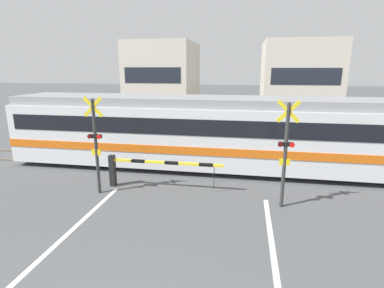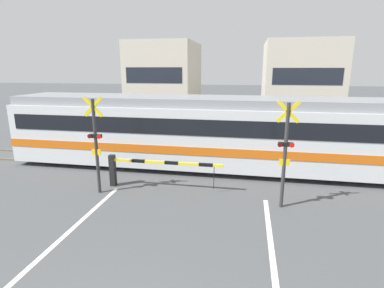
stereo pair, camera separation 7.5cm
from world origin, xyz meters
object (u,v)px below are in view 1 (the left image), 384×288
crossing_barrier_far (244,136)px  crossing_signal_right (285,150)px  crossing_barrier_near (140,167)px  crossing_signal_left (96,141)px  pedestrian (229,127)px  commuter_train (204,130)px

crossing_barrier_far → crossing_signal_right: size_ratio=1.24×
crossing_barrier_near → crossing_signal_right: crossing_signal_right is taller
crossing_barrier_far → crossing_signal_right: bearing=-78.8°
crossing_barrier_near → crossing_barrier_far: bearing=58.2°
crossing_signal_left → crossing_signal_right: same height
crossing_signal_right → pedestrian: 8.47m
crossing_barrier_near → crossing_barrier_far: (3.60, 5.81, 0.00)m
pedestrian → crossing_barrier_near: bearing=-110.2°
pedestrian → crossing_signal_right: bearing=-75.3°
crossing_barrier_near → pedestrian: (2.74, 7.45, 0.13)m
crossing_barrier_far → crossing_signal_left: crossing_signal_left is taller
crossing_signal_right → crossing_barrier_near: bearing=171.9°
commuter_train → pedestrian: (0.84, 4.69, -0.72)m
crossing_signal_right → pedestrian: bearing=104.7°
commuter_train → crossing_signal_left: (-3.19, -3.46, 0.20)m
commuter_train → pedestrian: commuter_train is taller
crossing_signal_left → commuter_train: bearing=47.3°
crossing_barrier_far → pedestrian: 1.86m
crossing_signal_left → pedestrian: (4.02, 8.15, -0.92)m
crossing_barrier_far → pedestrian: size_ratio=2.57×
crossing_signal_left → crossing_barrier_near: bearing=28.4°
commuter_train → crossing_signal_right: 4.57m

